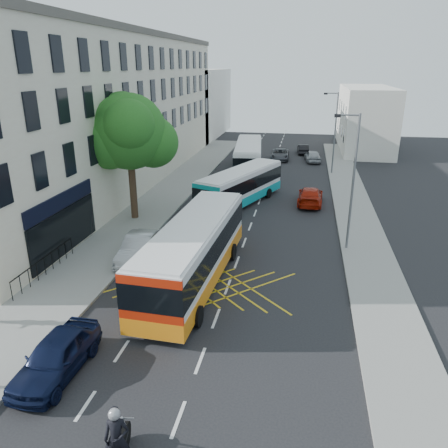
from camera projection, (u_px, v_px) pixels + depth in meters
The scene contains 20 objects.
ground at pixel (200, 360), 16.70m from camera, with size 120.00×120.00×0.00m, color black.
pavement_left at pixel (135, 218), 31.99m from camera, with size 5.00×70.00×0.15m, color gray.
pavement_right at pixel (361, 233), 29.24m from camera, with size 3.00×70.00×0.15m, color gray.
terrace_main at pixel (111, 111), 39.40m from camera, with size 8.30×45.00×13.50m.
terrace_far at pixel (195, 103), 68.18m from camera, with size 8.00×20.00×10.00m, color silver.
building_right at pixel (365, 118), 57.76m from camera, with size 6.00×18.00×8.00m, color silver.
street_tree at pixel (129, 133), 29.83m from camera, with size 6.30×5.70×8.80m.
lamp_near at pixel (352, 176), 25.13m from camera, with size 1.45×0.15×8.00m.
lamp_far at pixel (334, 129), 43.60m from camera, with size 1.45×0.15×8.00m.
railings at pixel (45, 265), 23.02m from camera, with size 0.08×5.60×1.14m, color black, non-canonical shape.
bus_near at pixel (194, 251), 22.17m from camera, with size 3.32×11.80×3.29m.
bus_mid at pixel (241, 186), 34.98m from camera, with size 5.86×10.25×2.84m.
bus_far at pixel (248, 157), 45.30m from camera, with size 3.71×11.40×3.15m.
motorbike at pixel (117, 441), 11.89m from camera, with size 0.84×2.38×2.12m.
parked_car_blue at pixel (56, 356), 15.77m from camera, with size 1.74×4.33×1.47m, color black.
parked_car_silver at pixel (139, 248), 25.14m from camera, with size 1.57×4.50×1.48m, color #ACB0B4.
red_hatchback at pixel (310, 196), 35.29m from camera, with size 1.93×4.74×1.37m, color #A31907.
distant_car_grey at pixel (280, 154), 51.86m from camera, with size 2.09×4.52×1.26m, color #414349.
distant_car_silver at pixel (313, 156), 50.69m from camera, with size 1.59×3.95×1.34m, color #9FA1A6.
distant_car_dark at pixel (303, 149), 55.30m from camera, with size 1.27×3.64×1.20m, color black.
Camera 1 is at (3.43, -13.49, 10.65)m, focal length 35.00 mm.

